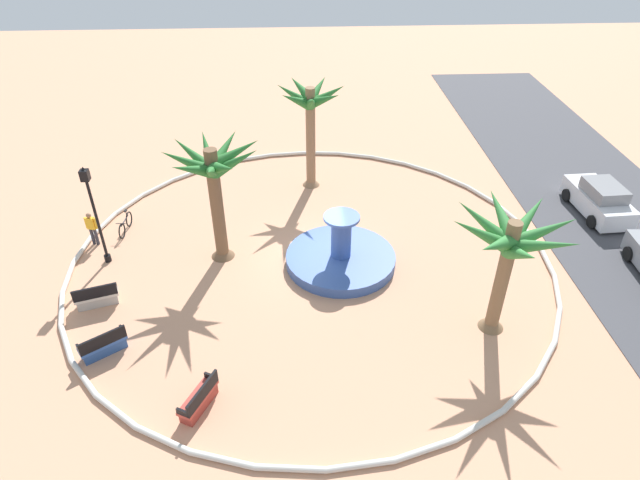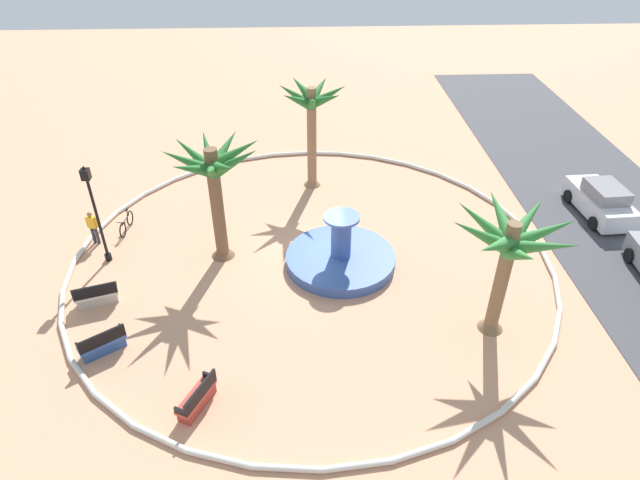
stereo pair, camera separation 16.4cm
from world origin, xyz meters
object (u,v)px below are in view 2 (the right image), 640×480
fountain (341,257)px  person_cyclist_helmet (93,226)px  palm_tree_mid_plaza (214,175)px  palm_tree_by_curb (509,247)px  bench_west (197,399)px  bench_east (97,297)px  palm_tree_near_fountain (312,111)px  lamppost (95,207)px  bench_north (103,345)px  bicycle_red_frame (126,224)px  parked_car_leftmost (601,201)px

fountain → person_cyclist_helmet: (-1.99, -10.79, 0.58)m
fountain → palm_tree_mid_plaza: palm_tree_mid_plaza is taller
palm_tree_by_curb → bench_west: bearing=-73.1°
bench_east → person_cyclist_helmet: bearing=-163.2°
palm_tree_mid_plaza → person_cyclist_helmet: bearing=-101.7°
palm_tree_near_fountain → palm_tree_by_curb: 12.63m
fountain → bench_west: fountain is taller
palm_tree_by_curb → bench_east: palm_tree_by_curb is taller
palm_tree_by_curb → lamppost: 15.87m
bench_north → person_cyclist_helmet: (-6.70, -2.19, 0.56)m
lamppost → bicycle_red_frame: size_ratio=2.62×
bicycle_red_frame → bench_east: bearing=1.4°
bicycle_red_frame → fountain: bearing=73.0°
palm_tree_mid_plaza → bicycle_red_frame: (-2.14, -4.64, -3.55)m
palm_tree_near_fountain → fountain: bearing=8.1°
bench_east → person_cyclist_helmet: person_cyclist_helmet is taller
palm_tree_near_fountain → palm_tree_by_curb: palm_tree_near_fountain is taller
palm_tree_mid_plaza → bench_west: 8.76m
palm_tree_near_fountain → bench_west: size_ratio=3.33×
bicycle_red_frame → palm_tree_by_curb: bearing=64.6°
fountain → palm_tree_mid_plaza: size_ratio=0.87×
bench_west → parked_car_leftmost: parked_car_leftmost is taller
person_cyclist_helmet → palm_tree_mid_plaza: bearing=78.3°
palm_tree_mid_plaza → lamppost: 5.07m
fountain → palm_tree_near_fountain: palm_tree_near_fountain is taller
palm_tree_by_curb → lamppost: bearing=-107.6°
bench_east → parked_car_leftmost: parked_car_leftmost is taller
bench_north → parked_car_leftmost: 22.77m
person_cyclist_helmet → parked_car_leftmost: (-1.37, 23.47, -0.13)m
palm_tree_by_curb → parked_car_leftmost: bearing=134.8°
fountain → palm_tree_by_curb: size_ratio=0.96×
fountain → palm_tree_mid_plaza: bearing=-99.1°
bench_east → bench_north: size_ratio=1.05×
bench_west → bicycle_red_frame: size_ratio=0.96×
palm_tree_near_fountain → palm_tree_by_curb: (11.02, 6.16, -0.44)m
bench_east → bicycle_red_frame: size_ratio=0.98×
bench_north → lamppost: size_ratio=0.35×
palm_tree_mid_plaza → bench_east: palm_tree_mid_plaza is taller
palm_tree_near_fountain → bench_west: (14.11, -4.02, -3.72)m
bicycle_red_frame → parked_car_leftmost: bearing=91.1°
bench_north → person_cyclist_helmet: bearing=-161.9°
bench_north → bicycle_red_frame: bench_north is taller
parked_car_leftmost → bench_west: bearing=-59.2°
lamppost → person_cyclist_helmet: bearing=-146.3°
bench_west → lamppost: size_ratio=0.37×
fountain → bench_west: bearing=-34.8°
bench_north → bench_west: bearing=55.4°
palm_tree_by_curb → person_cyclist_helmet: (-6.09, -15.96, -2.71)m
palm_tree_near_fountain → parked_car_leftmost: size_ratio=1.35×
bicycle_red_frame → bench_north: bearing=7.9°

